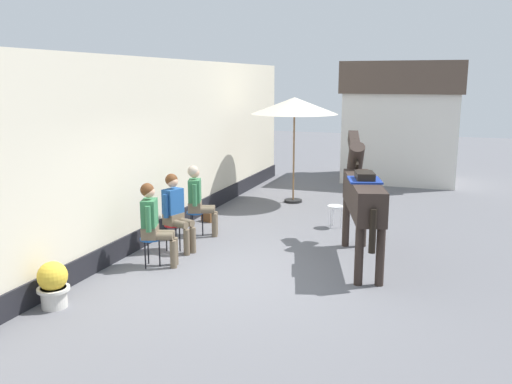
{
  "coord_description": "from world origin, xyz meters",
  "views": [
    {
      "loc": [
        2.78,
        -7.74,
        3.02
      ],
      "look_at": [
        -0.4,
        1.2,
        1.05
      ],
      "focal_mm": 38.4,
      "sensor_mm": 36.0,
      "label": 1
    }
  ],
  "objects_px": {
    "seated_visitor_middle": "(176,208)",
    "flower_planter_near": "(53,284)",
    "seated_visitor_far": "(198,197)",
    "spare_stool_white": "(335,209)",
    "saddled_horse_center": "(362,194)",
    "satchel_bag": "(208,217)",
    "cafe_parasol": "(294,106)",
    "seated_visitor_near": "(154,220)"
  },
  "relations": [
    {
      "from": "seated_visitor_far",
      "to": "satchel_bag",
      "type": "height_order",
      "value": "seated_visitor_far"
    },
    {
      "from": "flower_planter_near",
      "to": "cafe_parasol",
      "type": "height_order",
      "value": "cafe_parasol"
    },
    {
      "from": "saddled_horse_center",
      "to": "satchel_bag",
      "type": "xyz_separation_m",
      "value": [
        -3.5,
        1.52,
        -1.06
      ]
    },
    {
      "from": "saddled_horse_center",
      "to": "satchel_bag",
      "type": "height_order",
      "value": "saddled_horse_center"
    },
    {
      "from": "saddled_horse_center",
      "to": "flower_planter_near",
      "type": "height_order",
      "value": "saddled_horse_center"
    },
    {
      "from": "seated_visitor_far",
      "to": "spare_stool_white",
      "type": "distance_m",
      "value": 2.84
    },
    {
      "from": "seated_visitor_near",
      "to": "satchel_bag",
      "type": "height_order",
      "value": "seated_visitor_near"
    },
    {
      "from": "seated_visitor_far",
      "to": "spare_stool_white",
      "type": "xyz_separation_m",
      "value": [
        2.39,
        1.48,
        -0.38
      ]
    },
    {
      "from": "seated_visitor_middle",
      "to": "saddled_horse_center",
      "type": "distance_m",
      "value": 3.24
    },
    {
      "from": "saddled_horse_center",
      "to": "cafe_parasol",
      "type": "xyz_separation_m",
      "value": [
        -2.28,
        3.97,
        1.2
      ]
    },
    {
      "from": "spare_stool_white",
      "to": "satchel_bag",
      "type": "distance_m",
      "value": 2.73
    },
    {
      "from": "flower_planter_near",
      "to": "cafe_parasol",
      "type": "bearing_deg",
      "value": 79.97
    },
    {
      "from": "cafe_parasol",
      "to": "seated_visitor_far",
      "type": "bearing_deg",
      "value": -104.98
    },
    {
      "from": "saddled_horse_center",
      "to": "flower_planter_near",
      "type": "bearing_deg",
      "value": -137.35
    },
    {
      "from": "saddled_horse_center",
      "to": "seated_visitor_middle",
      "type": "bearing_deg",
      "value": -170.77
    },
    {
      "from": "cafe_parasol",
      "to": "satchel_bag",
      "type": "distance_m",
      "value": 3.56
    },
    {
      "from": "flower_planter_near",
      "to": "satchel_bag",
      "type": "xyz_separation_m",
      "value": [
        0.07,
        4.8,
        -0.23
      ]
    },
    {
      "from": "seated_visitor_near",
      "to": "cafe_parasol",
      "type": "relative_size",
      "value": 0.54
    },
    {
      "from": "seated_visitor_near",
      "to": "flower_planter_near",
      "type": "distance_m",
      "value": 2.01
    },
    {
      "from": "spare_stool_white",
      "to": "saddled_horse_center",
      "type": "bearing_deg",
      "value": -67.29
    },
    {
      "from": "seated_visitor_near",
      "to": "seated_visitor_far",
      "type": "xyz_separation_m",
      "value": [
        -0.1,
        1.86,
        0.0
      ]
    },
    {
      "from": "saddled_horse_center",
      "to": "satchel_bag",
      "type": "bearing_deg",
      "value": 156.6
    },
    {
      "from": "flower_planter_near",
      "to": "satchel_bag",
      "type": "relative_size",
      "value": 2.29
    },
    {
      "from": "seated_visitor_far",
      "to": "satchel_bag",
      "type": "distance_m",
      "value": 1.26
    },
    {
      "from": "cafe_parasol",
      "to": "spare_stool_white",
      "type": "xyz_separation_m",
      "value": [
        1.46,
        -2.0,
        -1.96
      ]
    },
    {
      "from": "cafe_parasol",
      "to": "seated_visitor_near",
      "type": "bearing_deg",
      "value": -98.9
    },
    {
      "from": "seated_visitor_middle",
      "to": "seated_visitor_far",
      "type": "height_order",
      "value": "same"
    },
    {
      "from": "seated_visitor_middle",
      "to": "spare_stool_white",
      "type": "distance_m",
      "value": 3.44
    },
    {
      "from": "saddled_horse_center",
      "to": "seated_visitor_far",
      "type": "bearing_deg",
      "value": 171.41
    },
    {
      "from": "saddled_horse_center",
      "to": "spare_stool_white",
      "type": "distance_m",
      "value": 2.27
    },
    {
      "from": "seated_visitor_middle",
      "to": "seated_visitor_far",
      "type": "bearing_deg",
      "value": 92.44
    },
    {
      "from": "seated_visitor_near",
      "to": "saddled_horse_center",
      "type": "relative_size",
      "value": 0.48
    },
    {
      "from": "seated_visitor_middle",
      "to": "seated_visitor_near",
      "type": "bearing_deg",
      "value": -86.49
    },
    {
      "from": "seated_visitor_far",
      "to": "spare_stool_white",
      "type": "bearing_deg",
      "value": 31.82
    },
    {
      "from": "flower_planter_near",
      "to": "satchel_bag",
      "type": "bearing_deg",
      "value": 89.21
    },
    {
      "from": "flower_planter_near",
      "to": "saddled_horse_center",
      "type": "bearing_deg",
      "value": 42.65
    },
    {
      "from": "seated_visitor_far",
      "to": "spare_stool_white",
      "type": "height_order",
      "value": "seated_visitor_far"
    },
    {
      "from": "seated_visitor_far",
      "to": "satchel_bag",
      "type": "xyz_separation_m",
      "value": [
        -0.28,
        1.03,
        -0.68
      ]
    },
    {
      "from": "satchel_bag",
      "to": "spare_stool_white",
      "type": "bearing_deg",
      "value": -150.57
    },
    {
      "from": "seated_visitor_middle",
      "to": "flower_planter_near",
      "type": "bearing_deg",
      "value": -98.08
    },
    {
      "from": "seated_visitor_far",
      "to": "flower_planter_near",
      "type": "distance_m",
      "value": 3.82
    },
    {
      "from": "seated_visitor_middle",
      "to": "cafe_parasol",
      "type": "height_order",
      "value": "cafe_parasol"
    }
  ]
}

